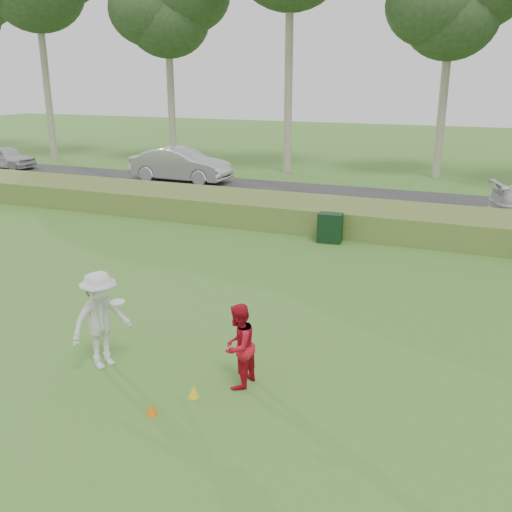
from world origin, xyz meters
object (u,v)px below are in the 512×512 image
at_px(car_left, 6,157).
at_px(cone_orange, 151,409).
at_px(player_white, 101,320).
at_px(utility_cabinet, 330,228).
at_px(player_red, 238,346).
at_px(cone_yellow, 194,391).
at_px(car_mid, 181,165).

bearing_deg(car_left, cone_orange, -127.49).
distance_m(player_white, car_left, 26.84).
height_order(player_white, utility_cabinet, player_white).
relative_size(player_red, cone_yellow, 7.23).
relative_size(utility_cabinet, car_mid, 0.19).
height_order(player_white, cone_orange, player_white).
bearing_deg(car_left, player_white, -128.13).
distance_m(cone_yellow, utility_cabinet, 10.19).
distance_m(cone_yellow, car_left, 28.68).
relative_size(player_white, cone_orange, 8.71).
distance_m(player_red, utility_cabinet, 9.58).
bearing_deg(cone_orange, utility_cabinet, 90.32).
xyz_separation_m(cone_orange, cone_yellow, (0.38, 0.73, -0.00)).
bearing_deg(cone_yellow, cone_orange, -117.50).
bearing_deg(player_white, cone_orange, -98.63).
xyz_separation_m(utility_cabinet, car_mid, (-10.11, 7.85, 0.43)).
xyz_separation_m(player_red, car_mid, (-11.10, 17.37, 0.14)).
xyz_separation_m(player_white, car_mid, (-8.45, 17.69, -0.03)).
height_order(cone_yellow, car_left, car_left).
bearing_deg(car_left, car_mid, -86.80).
bearing_deg(utility_cabinet, car_mid, 137.05).
height_order(player_white, car_left, player_white).
bearing_deg(car_left, player_red, -124.17).
relative_size(player_red, car_mid, 0.30).
distance_m(player_white, utility_cabinet, 9.98).
distance_m(cone_orange, cone_yellow, 0.83).
relative_size(player_red, car_left, 0.41).
height_order(player_red, cone_yellow, player_red).
height_order(player_red, car_mid, car_mid).
bearing_deg(player_red, cone_yellow, -35.63).
xyz_separation_m(utility_cabinet, car_left, (-21.90, 7.80, 0.21)).
bearing_deg(cone_yellow, player_red, 49.72).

